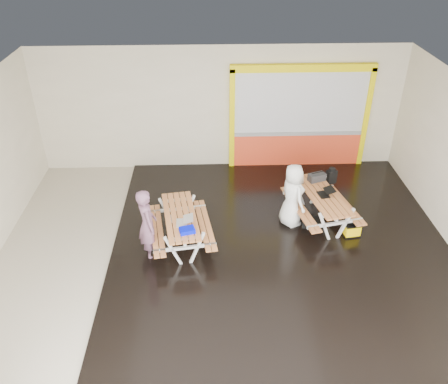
{
  "coord_description": "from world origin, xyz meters",
  "views": [
    {
      "loc": [
        -0.32,
        -7.99,
        6.54
      ],
      "look_at": [
        0.0,
        0.9,
        1.0
      ],
      "focal_mm": 37.17,
      "sensor_mm": 36.0,
      "label": 1
    }
  ],
  "objects_px": {
    "dark_case": "(311,222)",
    "backpack": "(331,176)",
    "toolbox": "(317,177)",
    "person_right": "(292,195)",
    "laptop_right": "(326,193)",
    "blue_pouch": "(187,230)",
    "picnic_table_left": "(181,222)",
    "person_left": "(147,224)",
    "picnic_table_right": "(322,201)",
    "fluke_bag": "(352,230)",
    "laptop_left": "(184,221)"
  },
  "relations": [
    {
      "from": "picnic_table_left",
      "to": "person_left",
      "type": "relative_size",
      "value": 1.27
    },
    {
      "from": "blue_pouch",
      "to": "dark_case",
      "type": "relative_size",
      "value": 0.71
    },
    {
      "from": "backpack",
      "to": "fluke_bag",
      "type": "xyz_separation_m",
      "value": [
        0.16,
        -1.6,
        -0.52
      ]
    },
    {
      "from": "person_right",
      "to": "laptop_right",
      "type": "bearing_deg",
      "value": -108.19
    },
    {
      "from": "person_right",
      "to": "fluke_bag",
      "type": "relative_size",
      "value": 3.91
    },
    {
      "from": "blue_pouch",
      "to": "dark_case",
      "type": "height_order",
      "value": "blue_pouch"
    },
    {
      "from": "person_left",
      "to": "fluke_bag",
      "type": "bearing_deg",
      "value": -103.58
    },
    {
      "from": "person_right",
      "to": "picnic_table_left",
      "type": "bearing_deg",
      "value": 81.04
    },
    {
      "from": "backpack",
      "to": "picnic_table_right",
      "type": "bearing_deg",
      "value": -114.48
    },
    {
      "from": "person_right",
      "to": "laptop_left",
      "type": "distance_m",
      "value": 2.64
    },
    {
      "from": "picnic_table_right",
      "to": "fluke_bag",
      "type": "xyz_separation_m",
      "value": [
        0.6,
        -0.64,
        -0.4
      ]
    },
    {
      "from": "person_right",
      "to": "laptop_right",
      "type": "xyz_separation_m",
      "value": [
        0.79,
        0.07,
        0.01
      ]
    },
    {
      "from": "laptop_right",
      "to": "backpack",
      "type": "xyz_separation_m",
      "value": [
        0.38,
        0.98,
        -0.11
      ]
    },
    {
      "from": "laptop_left",
      "to": "blue_pouch",
      "type": "bearing_deg",
      "value": -76.53
    },
    {
      "from": "picnic_table_left",
      "to": "person_right",
      "type": "distance_m",
      "value": 2.65
    },
    {
      "from": "picnic_table_right",
      "to": "laptop_left",
      "type": "bearing_deg",
      "value": -162.1
    },
    {
      "from": "toolbox",
      "to": "dark_case",
      "type": "distance_m",
      "value": 1.14
    },
    {
      "from": "picnic_table_right",
      "to": "blue_pouch",
      "type": "distance_m",
      "value": 3.4
    },
    {
      "from": "person_right",
      "to": "dark_case",
      "type": "xyz_separation_m",
      "value": [
        0.49,
        -0.11,
        -0.69
      ]
    },
    {
      "from": "picnic_table_right",
      "to": "blue_pouch",
      "type": "xyz_separation_m",
      "value": [
        -3.12,
        -1.34,
        0.22
      ]
    },
    {
      "from": "backpack",
      "to": "dark_case",
      "type": "xyz_separation_m",
      "value": [
        -0.68,
        -1.16,
        -0.59
      ]
    },
    {
      "from": "fluke_bag",
      "to": "person_right",
      "type": "bearing_deg",
      "value": 157.54
    },
    {
      "from": "laptop_left",
      "to": "blue_pouch",
      "type": "distance_m",
      "value": 0.32
    },
    {
      "from": "laptop_left",
      "to": "fluke_bag",
      "type": "bearing_deg",
      "value": 5.85
    },
    {
      "from": "toolbox",
      "to": "dark_case",
      "type": "relative_size",
      "value": 1.06
    },
    {
      "from": "fluke_bag",
      "to": "laptop_left",
      "type": "bearing_deg",
      "value": -174.15
    },
    {
      "from": "picnic_table_left",
      "to": "dark_case",
      "type": "distance_m",
      "value": 3.13
    },
    {
      "from": "picnic_table_left",
      "to": "picnic_table_right",
      "type": "bearing_deg",
      "value": 12.63
    },
    {
      "from": "person_right",
      "to": "dark_case",
      "type": "height_order",
      "value": "person_right"
    },
    {
      "from": "picnic_table_left",
      "to": "picnic_table_right",
      "type": "relative_size",
      "value": 0.96
    },
    {
      "from": "picnic_table_left",
      "to": "dark_case",
      "type": "bearing_deg",
      "value": 9.84
    },
    {
      "from": "dark_case",
      "to": "laptop_left",
      "type": "bearing_deg",
      "value": -164.43
    },
    {
      "from": "picnic_table_right",
      "to": "backpack",
      "type": "relative_size",
      "value": 5.23
    },
    {
      "from": "toolbox",
      "to": "fluke_bag",
      "type": "bearing_deg",
      "value": -64.13
    },
    {
      "from": "person_left",
      "to": "toolbox",
      "type": "relative_size",
      "value": 3.63
    },
    {
      "from": "picnic_table_right",
      "to": "person_left",
      "type": "height_order",
      "value": "person_left"
    },
    {
      "from": "laptop_right",
      "to": "blue_pouch",
      "type": "xyz_separation_m",
      "value": [
        -3.17,
        -1.31,
        -0.02
      ]
    },
    {
      "from": "picnic_table_left",
      "to": "fluke_bag",
      "type": "relative_size",
      "value": 5.26
    },
    {
      "from": "person_right",
      "to": "backpack",
      "type": "bearing_deg",
      "value": -71.02
    },
    {
      "from": "person_left",
      "to": "dark_case",
      "type": "xyz_separation_m",
      "value": [
        3.72,
        0.89,
        -0.68
      ]
    },
    {
      "from": "picnic_table_left",
      "to": "fluke_bag",
      "type": "bearing_deg",
      "value": 1.38
    },
    {
      "from": "person_right",
      "to": "laptop_left",
      "type": "relative_size",
      "value": 4.19
    },
    {
      "from": "blue_pouch",
      "to": "toolbox",
      "type": "height_order",
      "value": "toolbox"
    },
    {
      "from": "person_right",
      "to": "person_left",
      "type": "bearing_deg",
      "value": 84.21
    },
    {
      "from": "person_right",
      "to": "laptop_right",
      "type": "relative_size",
      "value": 3.79
    },
    {
      "from": "picnic_table_right",
      "to": "dark_case",
      "type": "bearing_deg",
      "value": -139.19
    },
    {
      "from": "dark_case",
      "to": "backpack",
      "type": "bearing_deg",
      "value": 59.82
    },
    {
      "from": "dark_case",
      "to": "toolbox",
      "type": "bearing_deg",
      "value": 75.05
    },
    {
      "from": "blue_pouch",
      "to": "toolbox",
      "type": "distance_m",
      "value": 3.67
    },
    {
      "from": "laptop_left",
      "to": "dark_case",
      "type": "bearing_deg",
      "value": 15.57
    }
  ]
}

